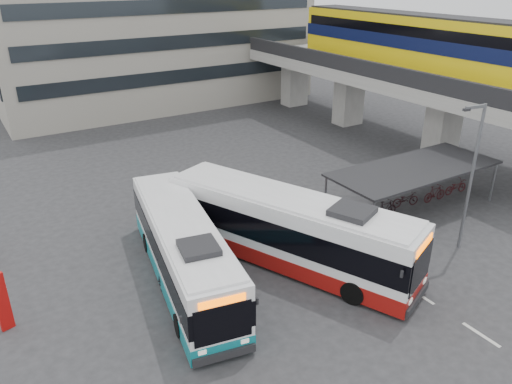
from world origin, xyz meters
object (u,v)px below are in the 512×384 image
pedestrian (162,274)px  lamp_post (471,170)px  bus_main (288,230)px  bus_teal (183,250)px

pedestrian → lamp_post: 14.71m
pedestrian → lamp_post: bearing=-69.7°
bus_main → pedestrian: size_ratio=7.86×
bus_teal → pedestrian: size_ratio=7.20×
bus_teal → pedestrian: bearing=-161.5°
bus_main → lamp_post: (7.84, -3.40, 2.43)m
pedestrian → lamp_post: (13.64, -4.38, 3.33)m
bus_teal → lamp_post: 13.60m
bus_main → bus_teal: size_ratio=1.09×
lamp_post → bus_teal: bearing=169.2°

